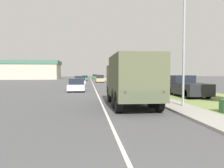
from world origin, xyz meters
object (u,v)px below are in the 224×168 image
at_px(military_truck, 132,79).
at_px(car_second_ahead, 80,82).
at_px(car_third_ahead, 100,79).
at_px(car_farthest_ahead, 95,77).
at_px(car_nearest_ahead, 77,86).
at_px(lamp_post, 181,33).
at_px(car_fourth_ahead, 85,78).
at_px(pickup_truck, 186,86).

bearing_deg(military_truck, car_second_ahead, 100.24).
distance_m(military_truck, car_third_ahead, 35.36).
xyz_separation_m(car_third_ahead, car_farthest_ahead, (-0.26, 27.10, -0.03)).
bearing_deg(car_nearest_ahead, lamp_post, -61.86).
distance_m(car_fourth_ahead, car_farthest_ahead, 13.68).
bearing_deg(car_third_ahead, car_farthest_ahead, 90.56).
xyz_separation_m(car_nearest_ahead, car_third_ahead, (3.95, 23.50, 0.08)).
distance_m(car_nearest_ahead, car_farthest_ahead, 50.74).
height_order(car_third_ahead, pickup_truck, pickup_truck).
bearing_deg(car_second_ahead, pickup_truck, -58.50).
relative_size(car_nearest_ahead, lamp_post, 0.54).
height_order(military_truck, pickup_truck, military_truck).
xyz_separation_m(car_fourth_ahead, car_farthest_ahead, (3.27, 13.28, 0.08)).
bearing_deg(car_third_ahead, military_truck, -89.99).
relative_size(military_truck, car_nearest_ahead, 1.67).
distance_m(car_third_ahead, lamp_post, 36.40).
bearing_deg(car_fourth_ahead, car_nearest_ahead, -90.63).
height_order(military_truck, car_nearest_ahead, military_truck).
relative_size(car_third_ahead, lamp_post, 0.58).
bearing_deg(car_second_ahead, car_farthest_ahead, 84.85).
bearing_deg(car_fourth_ahead, lamp_post, -82.77).
height_order(car_third_ahead, car_farthest_ahead, car_third_ahead).
height_order(car_nearest_ahead, lamp_post, lamp_post).
bearing_deg(pickup_truck, military_truck, -138.53).
distance_m(military_truck, car_farthest_ahead, 62.46).
bearing_deg(car_second_ahead, car_nearest_ahead, -90.11).
bearing_deg(pickup_truck, car_nearest_ahead, 147.31).
relative_size(car_nearest_ahead, pickup_truck, 0.78).
xyz_separation_m(car_nearest_ahead, lamp_post, (6.74, -12.60, 3.77)).
xyz_separation_m(military_truck, car_nearest_ahead, (-3.95, 11.85, -1.08)).
relative_size(car_second_ahead, car_fourth_ahead, 1.10).
height_order(military_truck, lamp_post, lamp_post).
distance_m(car_nearest_ahead, pickup_truck, 11.95).
bearing_deg(car_second_ahead, car_third_ahead, 73.87).
height_order(car_farthest_ahead, pickup_truck, pickup_truck).
xyz_separation_m(car_second_ahead, car_third_ahead, (3.93, 13.58, 0.02)).
distance_m(car_second_ahead, car_fourth_ahead, 27.40).
bearing_deg(car_farthest_ahead, car_second_ahead, -95.15).
xyz_separation_m(car_farthest_ahead, pickup_truck, (6.37, -57.06, 0.17)).
xyz_separation_m(car_third_ahead, car_fourth_ahead, (-3.54, 13.82, -0.11)).
height_order(military_truck, car_third_ahead, military_truck).
bearing_deg(car_fourth_ahead, military_truck, -85.88).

